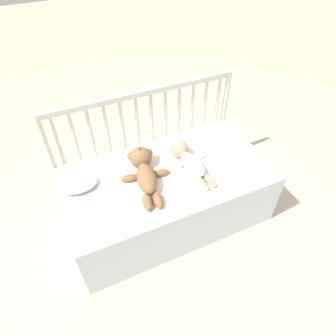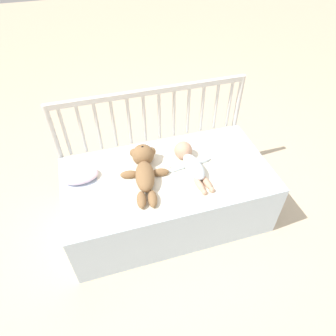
{
  "view_description": "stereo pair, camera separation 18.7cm",
  "coord_description": "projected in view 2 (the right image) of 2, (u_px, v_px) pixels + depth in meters",
  "views": [
    {
      "loc": [
        -0.56,
        -1.24,
        1.79
      ],
      "look_at": [
        0.0,
        -0.01,
        0.49
      ],
      "focal_mm": 32.0,
      "sensor_mm": 36.0,
      "label": 1
    },
    {
      "loc": [
        -0.39,
        -1.3,
        1.79
      ],
      "look_at": [
        0.0,
        -0.01,
        0.49
      ],
      "focal_mm": 32.0,
      "sensor_mm": 36.0,
      "label": 2
    }
  ],
  "objects": [
    {
      "name": "crib_rail",
      "position": [
        152.0,
        120.0,
        2.07
      ],
      "size": [
        1.34,
        0.04,
        0.83
      ],
      "color": "beige",
      "rests_on": "ground_plane"
    },
    {
      "name": "crib_mattress",
      "position": [
        168.0,
        195.0,
        2.07
      ],
      "size": [
        1.34,
        0.71,
        0.43
      ],
      "color": "silver",
      "rests_on": "ground_plane"
    },
    {
      "name": "teddy_bear",
      "position": [
        144.0,
        168.0,
        1.88
      ],
      "size": [
        0.31,
        0.48,
        0.15
      ],
      "color": "olive",
      "rests_on": "crib_mattress"
    },
    {
      "name": "baby",
      "position": [
        190.0,
        162.0,
        1.93
      ],
      "size": [
        0.32,
        0.43,
        0.12
      ],
      "color": "white",
      "rests_on": "crib_mattress"
    },
    {
      "name": "ground_plane",
      "position": [
        168.0,
        214.0,
        2.22
      ],
      "size": [
        12.0,
        12.0,
        0.0
      ],
      "primitive_type": "plane",
      "color": "#C6B293"
    },
    {
      "name": "blanket",
      "position": [
        170.0,
        177.0,
        1.9
      ],
      "size": [
        0.88,
        0.57,
        0.01
      ],
      "color": "silver",
      "rests_on": "crib_mattress"
    },
    {
      "name": "small_pillow",
      "position": [
        80.0,
        176.0,
        1.87
      ],
      "size": [
        0.23,
        0.15,
        0.06
      ],
      "color": "silver",
      "rests_on": "crib_mattress"
    }
  ]
}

